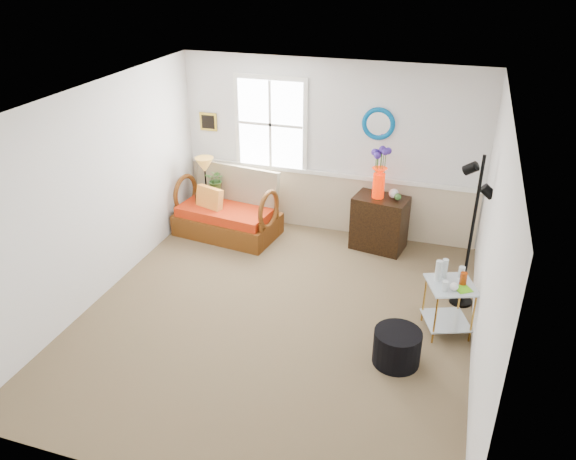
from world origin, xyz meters
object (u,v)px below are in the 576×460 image
(loveseat, at_px, (227,205))
(cabinet, at_px, (379,223))
(lamp_stand, at_px, (209,209))
(side_table, at_px, (448,308))
(floor_lamp, at_px, (472,233))
(ottoman, at_px, (397,347))

(loveseat, bearing_deg, cabinet, 14.13)
(lamp_stand, height_order, side_table, side_table)
(side_table, bearing_deg, floor_lamp, 77.16)
(lamp_stand, height_order, floor_lamp, floor_lamp)
(loveseat, bearing_deg, floor_lamp, -6.06)
(lamp_stand, bearing_deg, side_table, -23.90)
(cabinet, xyz_separation_m, floor_lamp, (1.23, -1.11, 0.57))
(lamp_stand, distance_m, cabinet, 2.65)
(loveseat, distance_m, side_table, 3.67)
(side_table, distance_m, ottoman, 0.86)
(loveseat, bearing_deg, lamp_stand, 165.27)
(cabinet, bearing_deg, ottoman, -66.28)
(cabinet, distance_m, floor_lamp, 1.75)
(lamp_stand, bearing_deg, floor_lamp, -14.37)
(cabinet, xyz_separation_m, ottoman, (0.61, -2.48, -0.20))
(ottoman, bearing_deg, side_table, 57.14)
(loveseat, height_order, lamp_stand, loveseat)
(floor_lamp, bearing_deg, side_table, -81.67)
(lamp_stand, relative_size, side_table, 0.96)
(cabinet, relative_size, floor_lamp, 0.41)
(loveseat, xyz_separation_m, cabinet, (2.27, 0.27, -0.09))
(loveseat, relative_size, side_table, 2.38)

